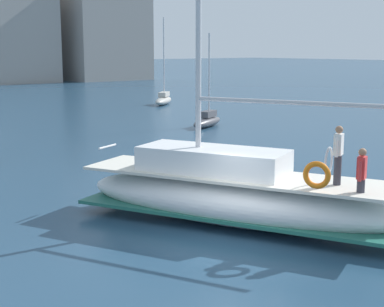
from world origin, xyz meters
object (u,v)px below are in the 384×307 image
at_px(moored_sloop_near, 164,99).
at_px(mooring_buoy, 358,191).
at_px(main_sailboat, 233,193).
at_px(moored_sloop_far, 207,120).

bearing_deg(moored_sloop_near, mooring_buoy, -114.71).
xyz_separation_m(main_sailboat, moored_sloop_near, (19.62, 30.33, -0.39)).
bearing_deg(mooring_buoy, moored_sloop_near, 65.29).
distance_m(main_sailboat, moored_sloop_near, 36.12).
relative_size(moored_sloop_far, mooring_buoy, 6.28).
relative_size(main_sailboat, mooring_buoy, 14.15).
xyz_separation_m(main_sailboat, mooring_buoy, (5.49, -0.37, -0.70)).
bearing_deg(main_sailboat, moored_sloop_far, 51.70).
bearing_deg(moored_sloop_far, mooring_buoy, -114.14).
distance_m(moored_sloop_near, mooring_buoy, 33.79).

